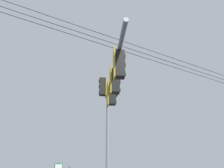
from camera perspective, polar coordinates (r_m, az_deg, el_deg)
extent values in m
cylinder|color=gray|center=(11.45, -0.91, -16.06)|extent=(0.20, 0.20, 6.72)
cylinder|color=gray|center=(9.32, 0.61, 3.24)|extent=(6.05, 0.50, 0.14)
cube|color=black|center=(12.31, 0.57, -0.73)|extent=(0.32, 0.32, 0.90)
cube|color=#B29319|center=(12.30, -0.21, -0.70)|extent=(0.44, 0.07, 1.04)
cylinder|color=#360503|center=(12.45, 1.32, 0.52)|extent=(0.20, 0.04, 0.20)
cylinder|color=#3C2703|center=(12.33, 1.34, -0.76)|extent=(0.20, 0.04, 0.20)
cylinder|color=green|center=(12.22, 1.35, -2.06)|extent=(0.20, 0.04, 0.20)
cube|color=black|center=(12.27, -2.21, -0.63)|extent=(0.32, 0.32, 0.90)
cube|color=#B29319|center=(12.28, -1.42, -0.66)|extent=(0.44, 0.07, 1.04)
cylinder|color=#360503|center=(12.38, -2.96, 0.68)|extent=(0.20, 0.04, 0.20)
cylinder|color=#3C2703|center=(12.27, -2.98, -0.61)|extent=(0.20, 0.04, 0.20)
cylinder|color=green|center=(12.15, -3.01, -1.91)|extent=(0.20, 0.04, 0.20)
cube|color=black|center=(10.11, -0.01, -2.34)|extent=(0.31, 0.31, 0.90)
cube|color=#B29319|center=(10.09, -0.97, -2.30)|extent=(0.44, 0.05, 1.04)
cylinder|color=#360503|center=(10.24, 0.91, -0.81)|extent=(0.20, 0.04, 0.20)
cylinder|color=#3C2703|center=(10.13, 0.92, -2.38)|extent=(0.20, 0.04, 0.20)
cylinder|color=green|center=(10.03, 0.93, -3.99)|extent=(0.20, 0.04, 0.20)
cube|color=black|center=(8.90, 0.75, 0.63)|extent=(0.32, 0.32, 0.90)
cube|color=#B29319|center=(8.89, -0.34, 0.67)|extent=(0.44, 0.07, 1.04)
cylinder|color=#360503|center=(9.04, 1.78, 2.33)|extent=(0.20, 0.04, 0.20)
cylinder|color=#3C2703|center=(8.92, 1.81, 0.59)|extent=(0.20, 0.04, 0.20)
cylinder|color=green|center=(8.80, 1.83, -1.20)|extent=(0.20, 0.04, 0.20)
cube|color=black|center=(7.73, 1.75, 4.52)|extent=(0.32, 0.32, 0.90)
cube|color=#B29319|center=(7.71, 0.49, 4.56)|extent=(0.44, 0.08, 1.04)
cylinder|color=#360503|center=(7.89, 2.93, 6.41)|extent=(0.20, 0.05, 0.20)
cylinder|color=#3C2703|center=(7.74, 2.97, 4.48)|extent=(0.20, 0.05, 0.20)
cylinder|color=green|center=(7.61, 3.02, 2.47)|extent=(0.20, 0.05, 0.20)
cube|color=#0C7238|center=(10.84, -12.23, -18.44)|extent=(0.14, 0.34, 0.38)
cube|color=white|center=(10.83, -12.21, -18.44)|extent=(0.11, 0.28, 0.32)
cylinder|color=black|center=(13.98, 4.08, 7.10)|extent=(11.26, 27.56, 0.17)
cylinder|color=black|center=(14.12, 4.05, 8.09)|extent=(11.26, 27.56, 0.17)
cylinder|color=black|center=(14.31, 4.01, 9.31)|extent=(11.26, 27.56, 0.17)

